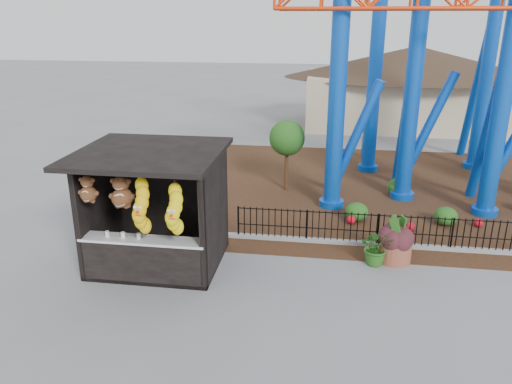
# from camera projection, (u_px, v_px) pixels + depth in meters

# --- Properties ---
(ground) EXTENTS (120.00, 120.00, 0.00)m
(ground) POSITION_uv_depth(u_px,v_px,m) (266.00, 293.00, 11.79)
(ground) COLOR slate
(ground) RESTS_ON ground
(mulch_bed) EXTENTS (18.00, 12.00, 0.02)m
(mulch_bed) POSITION_uv_depth(u_px,v_px,m) (399.00, 191.00, 18.69)
(mulch_bed) COLOR #331E11
(mulch_bed) RESTS_ON ground
(curb) EXTENTS (18.00, 0.18, 0.12)m
(curb) POSITION_uv_depth(u_px,v_px,m) (420.00, 247.00, 14.01)
(curb) COLOR gray
(curb) RESTS_ON ground
(prize_booth) EXTENTS (3.50, 3.40, 3.12)m
(prize_booth) POSITION_uv_depth(u_px,v_px,m) (153.00, 212.00, 12.54)
(prize_booth) COLOR black
(prize_booth) RESTS_ON ground
(picket_fence) EXTENTS (12.20, 0.06, 1.00)m
(picket_fence) POSITION_uv_depth(u_px,v_px,m) (456.00, 235.00, 13.74)
(picket_fence) COLOR black
(picket_fence) RESTS_ON ground
(roller_coaster) EXTENTS (11.00, 6.37, 10.82)m
(roller_coaster) POSITION_uv_depth(u_px,v_px,m) (451.00, 8.00, 16.60)
(roller_coaster) COLOR blue
(roller_coaster) RESTS_ON ground
(terracotta_planter) EXTENTS (1.08, 1.08, 0.55)m
(terracotta_planter) POSITION_uv_depth(u_px,v_px,m) (394.00, 251.00, 13.28)
(terracotta_planter) COLOR brown
(terracotta_planter) RESTS_ON ground
(planter_foliage) EXTENTS (0.70, 0.70, 0.64)m
(planter_foliage) POSITION_uv_depth(u_px,v_px,m) (397.00, 231.00, 13.09)
(planter_foliage) COLOR #37161B
(planter_foliage) RESTS_ON terracotta_planter
(potted_plant) EXTENTS (0.93, 0.82, 0.99)m
(potted_plant) POSITION_uv_depth(u_px,v_px,m) (377.00, 247.00, 13.03)
(potted_plant) COLOR #225819
(potted_plant) RESTS_ON ground
(landscaping) EXTENTS (7.34, 4.28, 0.64)m
(landscaping) POSITION_uv_depth(u_px,v_px,m) (439.00, 206.00, 16.42)
(landscaping) COLOR #204E17
(landscaping) RESTS_ON mulch_bed
(pavilion) EXTENTS (15.00, 15.00, 4.80)m
(pavilion) POSITION_uv_depth(u_px,v_px,m) (414.00, 74.00, 28.58)
(pavilion) COLOR #BFAD8C
(pavilion) RESTS_ON ground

